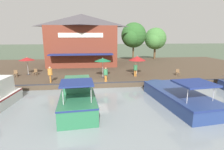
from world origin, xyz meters
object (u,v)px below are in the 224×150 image
at_px(motorboat_outer_channel, 173,94).
at_px(tree_downstream_bank, 155,39).
at_px(patio_umbrella_mid_patio_right, 27,59).
at_px(motorboat_nearest_quay, 78,96).
at_px(waterfront_restaurant, 82,39).
at_px(patio_umbrella_by_entrance, 137,58).
at_px(cafe_chair_beside_entrance, 15,73).
at_px(person_mid_patio, 106,73).
at_px(cafe_chair_under_first_umbrella, 35,72).
at_px(tree_behind_restaurant, 133,36).
at_px(person_at_quay_edge, 135,68).
at_px(person_near_entrance, 50,73).
at_px(patio_umbrella_back_row, 103,60).
at_px(cafe_chair_far_corner_seat, 178,72).

height_order(motorboat_outer_channel, tree_downstream_bank, tree_downstream_bank).
bearing_deg(patio_umbrella_mid_patio_right, motorboat_nearest_quay, 35.11).
distance_m(waterfront_restaurant, patio_umbrella_by_entrance, 12.59).
bearing_deg(cafe_chair_beside_entrance, person_mid_patio, 71.27).
bearing_deg(person_mid_patio, tree_downstream_bank, 146.46).
relative_size(waterfront_restaurant, patio_umbrella_mid_patio_right, 5.08).
bearing_deg(patio_umbrella_by_entrance, motorboat_nearest_quay, -39.29).
bearing_deg(waterfront_restaurant, cafe_chair_under_first_umbrella, -33.93).
bearing_deg(motorboat_nearest_quay, tree_behind_restaurant, 156.10).
bearing_deg(person_at_quay_edge, cafe_chair_beside_entrance, -95.93).
height_order(person_near_entrance, tree_behind_restaurant, tree_behind_restaurant).
relative_size(patio_umbrella_back_row, cafe_chair_beside_entrance, 2.89).
height_order(patio_umbrella_back_row, tree_downstream_bank, tree_downstream_bank).
height_order(person_at_quay_edge, tree_behind_restaurant, tree_behind_restaurant).
bearing_deg(tree_downstream_bank, cafe_chair_beside_entrance, -57.41).
relative_size(cafe_chair_far_corner_seat, cafe_chair_beside_entrance, 1.00).
xyz_separation_m(cafe_chair_under_first_umbrella, person_near_entrance, (3.99, 2.81, 0.65)).
distance_m(motorboat_nearest_quay, tree_behind_restaurant, 24.38).
distance_m(patio_umbrella_by_entrance, person_near_entrance, 11.05).
bearing_deg(patio_umbrella_by_entrance, person_mid_patio, -53.28).
bearing_deg(cafe_chair_far_corner_seat, person_near_entrance, -84.10).
bearing_deg(person_mid_patio, tree_behind_restaurant, 157.02).
xyz_separation_m(motorboat_outer_channel, tree_behind_restaurant, (-21.52, 1.38, 5.02)).
distance_m(cafe_chair_under_first_umbrella, person_near_entrance, 4.93).
bearing_deg(patio_umbrella_back_row, waterfront_restaurant, -165.29).
relative_size(motorboat_outer_channel, tree_behind_restaurant, 1.19).
xyz_separation_m(cafe_chair_beside_entrance, tree_behind_restaurant, (-12.60, 18.13, 4.63)).
bearing_deg(person_mid_patio, motorboat_outer_channel, 47.37).
bearing_deg(motorboat_outer_channel, motorboat_nearest_quay, -87.64).
relative_size(cafe_chair_under_first_umbrella, cafe_chair_far_corner_seat, 1.00).
relative_size(patio_umbrella_back_row, person_at_quay_edge, 1.46).
relative_size(patio_umbrella_mid_patio_right, person_at_quay_edge, 1.41).
relative_size(waterfront_restaurant, tree_behind_restaurant, 1.55).
bearing_deg(patio_umbrella_by_entrance, cafe_chair_under_first_umbrella, -94.61).
height_order(waterfront_restaurant, patio_umbrella_back_row, waterfront_restaurant).
bearing_deg(cafe_chair_far_corner_seat, motorboat_outer_channel, -29.54).
height_order(motorboat_nearest_quay, tree_downstream_bank, tree_downstream_bank).
bearing_deg(patio_umbrella_back_row, patio_umbrella_by_entrance, 104.91).
bearing_deg(person_at_quay_edge, person_mid_patio, -60.98).
distance_m(waterfront_restaurant, tree_behind_restaurant, 10.57).
height_order(cafe_chair_far_corner_seat, tree_behind_restaurant, tree_behind_restaurant).
xyz_separation_m(cafe_chair_under_first_umbrella, cafe_chair_far_corner_seat, (2.36, 18.59, 0.00)).
bearing_deg(motorboat_nearest_quay, patio_umbrella_mid_patio_right, -144.89).
xyz_separation_m(waterfront_restaurant, patio_umbrella_mid_patio_right, (8.27, -6.92, -2.35)).
bearing_deg(motorboat_nearest_quay, cafe_chair_far_corner_seat, 121.29).
height_order(person_at_quay_edge, person_mid_patio, person_at_quay_edge).
relative_size(cafe_chair_far_corner_seat, person_at_quay_edge, 0.50).
xyz_separation_m(waterfront_restaurant, person_mid_patio, (13.14, 3.08, -3.46)).
xyz_separation_m(patio_umbrella_mid_patio_right, person_at_quay_edge, (2.65, 13.99, -1.08)).
height_order(cafe_chair_under_first_umbrella, person_mid_patio, person_mid_patio).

